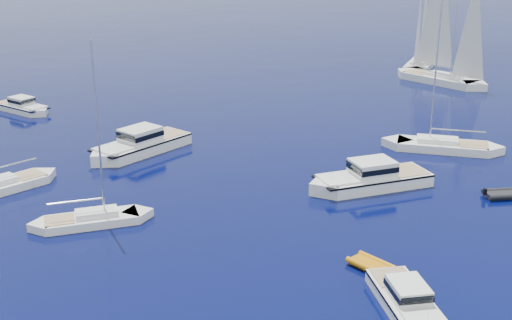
{
  "coord_description": "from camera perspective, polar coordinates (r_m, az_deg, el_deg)",
  "views": [
    {
      "loc": [
        -18.33,
        -17.84,
        18.93
      ],
      "look_at": [
        3.73,
        24.53,
        2.2
      ],
      "focal_mm": 47.13,
      "sensor_mm": 36.0,
      "label": 1
    }
  ],
  "objects": [
    {
      "name": "motor_cruiser_near",
      "position": [
        36.53,
        12.75,
        -12.45
      ],
      "size": [
        4.64,
        8.1,
        2.03
      ],
      "primitive_type": null,
      "rotation": [
        0.0,
        0.0,
        2.83
      ],
      "color": "white",
      "rests_on": "ground"
    },
    {
      "name": "motor_cruiser_centre",
      "position": [
        52.06,
        9.56,
        -2.3
      ],
      "size": [
        10.85,
        4.52,
        2.76
      ],
      "primitive_type": null,
      "rotation": [
        0.0,
        0.0,
        1.44
      ],
      "color": "white",
      "rests_on": "ground"
    },
    {
      "name": "motor_cruiser_distant",
      "position": [
        60.0,
        -9.87,
        0.61
      ],
      "size": [
        11.29,
        7.25,
        2.85
      ],
      "primitive_type": null,
      "rotation": [
        0.0,
        0.0,
        1.97
      ],
      "color": "silver",
      "rests_on": "ground"
    },
    {
      "name": "motor_cruiser_horizon",
      "position": [
        76.49,
        -19.12,
        3.89
      ],
      "size": [
        5.72,
        8.1,
        2.06
      ],
      "primitive_type": null,
      "rotation": [
        0.0,
        0.0,
        3.61
      ],
      "color": "silver",
      "rests_on": "ground"
    },
    {
      "name": "sailboat_mid_r",
      "position": [
        62.06,
        15.48,
        0.82
      ],
      "size": [
        10.2,
        9.62,
        16.37
      ],
      "primitive_type": null,
      "rotation": [
        0.0,
        0.0,
        0.84
      ],
      "color": "white",
      "rests_on": "ground"
    },
    {
      "name": "sailboat_mid_l",
      "position": [
        54.24,
        -20.83,
        -2.45
      ],
      "size": [
        9.99,
        5.43,
        14.24
      ],
      "primitive_type": null,
      "rotation": [
        0.0,
        0.0,
        1.89
      ],
      "color": "white",
      "rests_on": "ground"
    },
    {
      "name": "sailboat_centre",
      "position": [
        46.54,
        -13.72,
        -5.29
      ],
      "size": [
        8.93,
        3.63,
        12.76
      ],
      "primitive_type": null,
      "rotation": [
        0.0,
        0.0,
        4.55
      ],
      "color": "silver",
      "rests_on": "ground"
    },
    {
      "name": "sailboat_sails_r",
      "position": [
        88.96,
        15.35,
        6.33
      ],
      "size": [
        6.92,
        14.22,
        20.23
      ],
      "primitive_type": null,
      "rotation": [
        0.0,
        0.0,
        3.4
      ],
      "color": "white",
      "rests_on": "ground"
    },
    {
      "name": "sailboat_sails_far",
      "position": [
        97.67,
        13.7,
        7.58
      ],
      "size": [
        11.51,
        10.28,
        18.06
      ],
      "primitive_type": null,
      "rotation": [
        0.0,
        0.0,
        2.26
      ],
      "color": "white",
      "rests_on": "ground"
    },
    {
      "name": "tender_yellow",
      "position": [
        40.17,
        9.91,
        -9.13
      ],
      "size": [
        2.49,
        3.49,
        0.95
      ],
      "primitive_type": null,
      "rotation": [
        0.0,
        0.0,
        0.25
      ],
      "color": "#C2780B",
      "rests_on": "ground"
    },
    {
      "name": "tender_grey_near",
      "position": [
        52.89,
        20.42,
        -2.95
      ],
      "size": [
        3.78,
        2.88,
        0.95
      ],
      "primitive_type": null,
      "rotation": [
        0.0,
        0.0,
        4.37
      ],
      "color": "black",
      "rests_on": "ground"
    }
  ]
}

